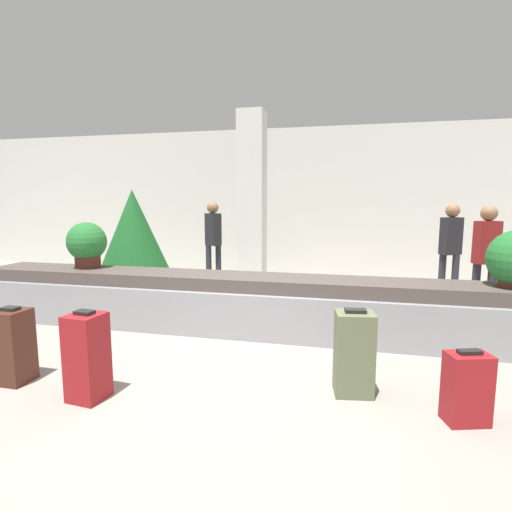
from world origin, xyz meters
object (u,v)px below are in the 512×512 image
(potted_plant_1, at_px, (87,244))
(decorated_tree, at_px, (134,238))
(traveler_2, at_px, (213,236))
(suitcase_3, at_px, (14,346))
(suitcase_2, at_px, (87,357))
(traveler_0, at_px, (451,244))
(traveler_1, at_px, (486,251))
(pillar, at_px, (252,202))
(suitcase_0, at_px, (354,353))
(suitcase_1, at_px, (467,388))

(potted_plant_1, height_order, decorated_tree, decorated_tree)
(potted_plant_1, bearing_deg, traveler_2, 68.65)
(decorated_tree, bearing_deg, suitcase_3, -78.59)
(traveler_2, bearing_deg, suitcase_3, 123.30)
(suitcase_2, bearing_deg, traveler_0, 55.37)
(suitcase_3, bearing_deg, traveler_2, 86.30)
(traveler_1, bearing_deg, suitcase_2, 19.18)
(traveler_0, bearing_deg, traveler_1, -105.60)
(pillar, distance_m, potted_plant_1, 2.95)
(traveler_2, bearing_deg, pillar, -156.94)
(suitcase_0, bearing_deg, potted_plant_1, 148.98)
(decorated_tree, bearing_deg, traveler_0, 9.81)
(suitcase_0, distance_m, decorated_tree, 4.61)
(pillar, height_order, potted_plant_1, pillar)
(suitcase_0, relative_size, decorated_tree, 0.41)
(suitcase_3, xyz_separation_m, traveler_2, (0.35, 4.45, 0.62))
(suitcase_3, relative_size, traveler_1, 0.44)
(suitcase_0, height_order, suitcase_1, suitcase_0)
(suitcase_3, relative_size, decorated_tree, 0.38)
(pillar, distance_m, suitcase_2, 4.54)
(suitcase_2, relative_size, potted_plant_1, 1.19)
(suitcase_3, xyz_separation_m, potted_plant_1, (-0.62, 1.96, 0.70))
(suitcase_0, bearing_deg, pillar, 107.00)
(potted_plant_1, distance_m, traveler_1, 5.56)
(suitcase_3, relative_size, potted_plant_1, 1.10)
(suitcase_0, xyz_separation_m, decorated_tree, (-3.63, 2.78, 0.64))
(pillar, bearing_deg, suitcase_3, -105.53)
(suitcase_2, height_order, decorated_tree, decorated_tree)
(suitcase_1, distance_m, traveler_1, 3.31)
(suitcase_2, xyz_separation_m, traveler_1, (3.94, 3.40, 0.56))
(traveler_1, bearing_deg, suitcase_1, 50.37)
(pillar, distance_m, traveler_0, 3.41)
(suitcase_2, bearing_deg, traveler_1, 46.88)
(traveler_0, relative_size, traveler_1, 1.01)
(traveler_0, relative_size, decorated_tree, 0.87)
(suitcase_3, distance_m, traveler_1, 5.82)
(suitcase_3, bearing_deg, traveler_1, 35.18)
(potted_plant_1, height_order, traveler_0, traveler_0)
(suitcase_3, distance_m, decorated_tree, 3.38)
(suitcase_3, bearing_deg, suitcase_1, 3.64)
(suitcase_0, bearing_deg, traveler_2, 114.87)
(potted_plant_1, height_order, traveler_2, traveler_2)
(suitcase_2, xyz_separation_m, suitcase_3, (-0.84, 0.12, -0.03))
(pillar, xyz_separation_m, traveler_0, (3.34, -0.08, -0.67))
(suitcase_1, relative_size, potted_plant_1, 0.89)
(suitcase_3, height_order, decorated_tree, decorated_tree)
(suitcase_0, height_order, decorated_tree, decorated_tree)
(pillar, height_order, traveler_1, pillar)
(suitcase_0, bearing_deg, traveler_0, 58.65)
(pillar, xyz_separation_m, suitcase_1, (2.60, -4.04, -1.33))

